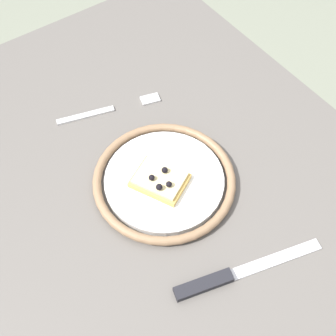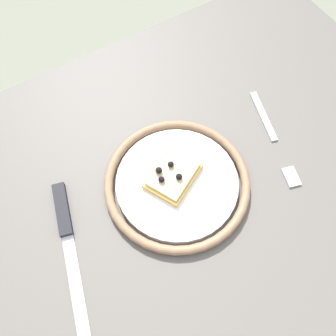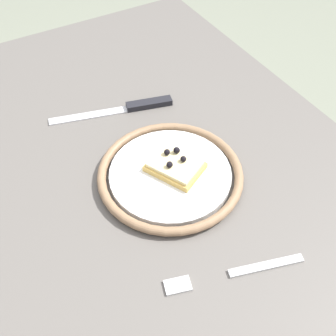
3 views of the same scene
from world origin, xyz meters
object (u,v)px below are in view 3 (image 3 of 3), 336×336
dining_table (156,202)px  knife (133,107)px  plate (170,174)px  fork (234,273)px  pizza_slice_near (175,166)px

dining_table → knife: knife is taller
dining_table → knife: (0.16, -0.04, 0.10)m
plate → knife: 0.19m
dining_table → fork: size_ratio=5.31×
plate → fork: 0.20m
pizza_slice_near → fork: size_ratio=0.54×
pizza_slice_near → knife: size_ratio=0.45×
pizza_slice_near → fork: bearing=173.7°
pizza_slice_near → knife: pizza_slice_near is taller
pizza_slice_near → knife: 0.19m
knife → fork: (-0.39, 0.04, -0.00)m
pizza_slice_near → knife: bearing=-4.5°
knife → fork: 0.39m
plate → fork: plate is taller
pizza_slice_near → fork: (-0.20, 0.02, -0.02)m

